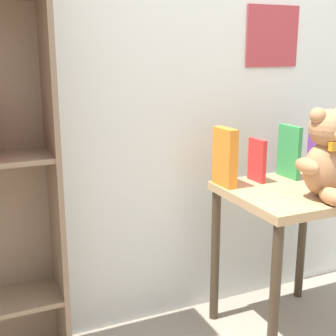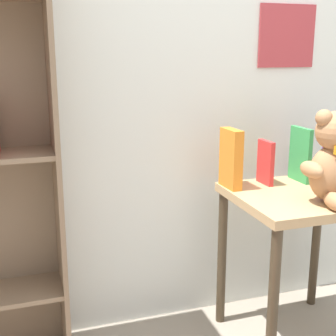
{
  "view_description": "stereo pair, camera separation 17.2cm",
  "coord_description": "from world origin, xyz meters",
  "px_view_note": "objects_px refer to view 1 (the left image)",
  "views": [
    {
      "loc": [
        -0.98,
        -0.48,
        1.22
      ],
      "look_at": [
        -0.29,
        1.04,
        0.8
      ],
      "focal_mm": 50.0,
      "sensor_mm": 36.0,
      "label": 1
    },
    {
      "loc": [
        -0.81,
        -0.54,
        1.22
      ],
      "look_at": [
        -0.29,
        1.04,
        0.8
      ],
      "focal_mm": 50.0,
      "sensor_mm": 36.0,
      "label": 2
    }
  ],
  "objects_px": {
    "teddy_bear": "(328,157)",
    "book_standing_red": "(257,160)",
    "book_standing_purple": "(318,149)",
    "book_standing_orange": "(225,157)",
    "display_table": "(294,214)",
    "book_standing_green": "(289,152)"
  },
  "relations": [
    {
      "from": "teddy_bear",
      "to": "book_standing_red",
      "type": "relative_size",
      "value": 1.88
    },
    {
      "from": "teddy_bear",
      "to": "book_standing_orange",
      "type": "relative_size",
      "value": 1.43
    },
    {
      "from": "book_standing_red",
      "to": "book_standing_purple",
      "type": "height_order",
      "value": "book_standing_purple"
    },
    {
      "from": "book_standing_green",
      "to": "book_standing_orange",
      "type": "bearing_deg",
      "value": 177.66
    },
    {
      "from": "book_standing_red",
      "to": "book_standing_purple",
      "type": "xyz_separation_m",
      "value": [
        0.33,
        -0.01,
        0.02
      ]
    },
    {
      "from": "book_standing_purple",
      "to": "book_standing_red",
      "type": "bearing_deg",
      "value": 179.79
    },
    {
      "from": "display_table",
      "to": "book_standing_purple",
      "type": "xyz_separation_m",
      "value": [
        0.25,
        0.16,
        0.23
      ]
    },
    {
      "from": "book_standing_orange",
      "to": "book_standing_red",
      "type": "relative_size",
      "value": 1.31
    },
    {
      "from": "book_standing_green",
      "to": "teddy_bear",
      "type": "bearing_deg",
      "value": -100.4
    },
    {
      "from": "display_table",
      "to": "teddy_bear",
      "type": "bearing_deg",
      "value": -73.85
    },
    {
      "from": "book_standing_purple",
      "to": "book_standing_orange",
      "type": "bearing_deg",
      "value": -179.34
    },
    {
      "from": "teddy_bear",
      "to": "book_standing_green",
      "type": "xyz_separation_m",
      "value": [
        0.04,
        0.29,
        -0.04
      ]
    },
    {
      "from": "book_standing_purple",
      "to": "display_table",
      "type": "bearing_deg",
      "value": -146.23
    },
    {
      "from": "teddy_bear",
      "to": "book_standing_red",
      "type": "xyz_separation_m",
      "value": [
        -0.12,
        0.3,
        -0.07
      ]
    },
    {
      "from": "teddy_bear",
      "to": "book_standing_orange",
      "type": "distance_m",
      "value": 0.41
    },
    {
      "from": "teddy_bear",
      "to": "book_standing_purple",
      "type": "distance_m",
      "value": 0.36
    },
    {
      "from": "display_table",
      "to": "book_standing_green",
      "type": "relative_size",
      "value": 2.8
    },
    {
      "from": "display_table",
      "to": "book_standing_purple",
      "type": "bearing_deg",
      "value": 32.49
    },
    {
      "from": "teddy_bear",
      "to": "book_standing_green",
      "type": "height_order",
      "value": "teddy_bear"
    },
    {
      "from": "display_table",
      "to": "book_standing_purple",
      "type": "relative_size",
      "value": 2.82
    },
    {
      "from": "teddy_bear",
      "to": "book_standing_green",
      "type": "relative_size",
      "value": 1.49
    },
    {
      "from": "display_table",
      "to": "book_standing_purple",
      "type": "height_order",
      "value": "book_standing_purple"
    }
  ]
}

